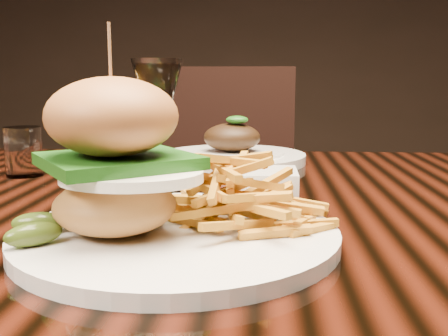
# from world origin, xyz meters

# --- Properties ---
(dining_table) EXTENTS (1.60, 0.90, 0.75)m
(dining_table) POSITION_xyz_m (0.00, 0.00, 0.67)
(dining_table) COLOR black
(dining_table) RESTS_ON ground
(burger_plate) EXTENTS (0.33, 0.33, 0.22)m
(burger_plate) POSITION_xyz_m (-0.05, -0.23, 0.81)
(burger_plate) COLOR silver
(burger_plate) RESTS_ON dining_table
(ramekin) EXTENTS (0.10, 0.10, 0.04)m
(ramekin) POSITION_xyz_m (0.05, -0.02, 0.77)
(ramekin) COLOR silver
(ramekin) RESTS_ON dining_table
(wine_glass) EXTENTS (0.07, 0.07, 0.19)m
(wine_glass) POSITION_xyz_m (-0.10, -0.03, 0.89)
(wine_glass) COLOR white
(wine_glass) RESTS_ON dining_table
(water_tumbler) EXTENTS (0.06, 0.06, 0.08)m
(water_tumbler) POSITION_xyz_m (-0.36, 0.12, 0.79)
(water_tumbler) COLOR white
(water_tumbler) RESTS_ON dining_table
(far_dish) EXTENTS (0.29, 0.29, 0.09)m
(far_dish) POSITION_xyz_m (-0.02, 0.28, 0.77)
(far_dish) COLOR silver
(far_dish) RESTS_ON dining_table
(chair_far) EXTENTS (0.48, 0.48, 0.95)m
(chair_far) POSITION_xyz_m (-0.08, 0.89, 0.54)
(chair_far) COLOR black
(chair_far) RESTS_ON ground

